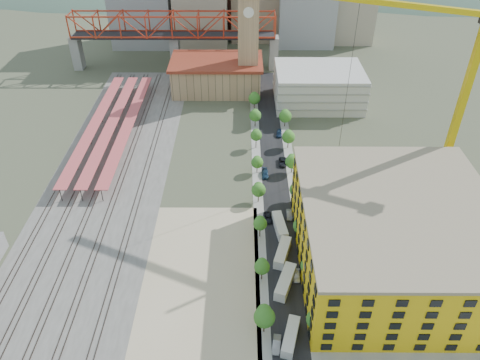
{
  "coord_description": "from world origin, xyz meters",
  "views": [
    {
      "loc": [
        5.72,
        -102.46,
        85.08
      ],
      "look_at": [
        5.18,
        1.93,
        10.0
      ],
      "focal_mm": 35.0,
      "sensor_mm": 36.0,
      "label": 1
    }
  ],
  "objects_px": {
    "clock_tower": "(248,23)",
    "site_trailer_d": "(280,226)",
    "site_trailer_a": "(291,337)",
    "tower_crane": "(454,72)",
    "site_trailer_c": "(282,253)",
    "construction_building": "(394,236)",
    "site_trailer_b": "(285,282)"
  },
  "relations": [
    {
      "from": "construction_building",
      "to": "site_trailer_b",
      "type": "bearing_deg",
      "value": -164.58
    },
    {
      "from": "site_trailer_a",
      "to": "site_trailer_b",
      "type": "height_order",
      "value": "site_trailer_b"
    },
    {
      "from": "clock_tower",
      "to": "site_trailer_b",
      "type": "xyz_separation_m",
      "value": [
        8.0,
        -107.16,
        -27.27
      ]
    },
    {
      "from": "site_trailer_a",
      "to": "site_trailer_c",
      "type": "distance_m",
      "value": 24.76
    },
    {
      "from": "site_trailer_a",
      "to": "site_trailer_d",
      "type": "bearing_deg",
      "value": 105.3
    },
    {
      "from": "clock_tower",
      "to": "construction_building",
      "type": "bearing_deg",
      "value": -71.22
    },
    {
      "from": "site_trailer_c",
      "to": "construction_building",
      "type": "bearing_deg",
      "value": 10.38
    },
    {
      "from": "construction_building",
      "to": "site_trailer_c",
      "type": "height_order",
      "value": "construction_building"
    },
    {
      "from": "clock_tower",
      "to": "site_trailer_a",
      "type": "bearing_deg",
      "value": -86.25
    },
    {
      "from": "site_trailer_b",
      "to": "site_trailer_c",
      "type": "relative_size",
      "value": 1.06
    },
    {
      "from": "site_trailer_d",
      "to": "site_trailer_a",
      "type": "bearing_deg",
      "value": -98.22
    },
    {
      "from": "site_trailer_c",
      "to": "site_trailer_d",
      "type": "xyz_separation_m",
      "value": [
        0.0,
        10.23,
        -0.01
      ]
    },
    {
      "from": "tower_crane",
      "to": "site_trailer_b",
      "type": "relative_size",
      "value": 5.97
    },
    {
      "from": "site_trailer_b",
      "to": "site_trailer_a",
      "type": "bearing_deg",
      "value": -70.54
    },
    {
      "from": "clock_tower",
      "to": "site_trailer_a",
      "type": "relative_size",
      "value": 5.56
    },
    {
      "from": "site_trailer_d",
      "to": "tower_crane",
      "type": "bearing_deg",
      "value": 13.23
    },
    {
      "from": "site_trailer_b",
      "to": "construction_building",
      "type": "bearing_deg",
      "value": 34.88
    },
    {
      "from": "clock_tower",
      "to": "site_trailer_d",
      "type": "xyz_separation_m",
      "value": [
        8.0,
        -87.19,
        -27.36
      ]
    },
    {
      "from": "clock_tower",
      "to": "site_trailer_b",
      "type": "distance_m",
      "value": 110.87
    },
    {
      "from": "construction_building",
      "to": "tower_crane",
      "type": "relative_size",
      "value": 0.82
    },
    {
      "from": "site_trailer_a",
      "to": "site_trailer_d",
      "type": "height_order",
      "value": "site_trailer_d"
    },
    {
      "from": "clock_tower",
      "to": "site_trailer_a",
      "type": "height_order",
      "value": "clock_tower"
    },
    {
      "from": "tower_crane",
      "to": "site_trailer_b",
      "type": "bearing_deg",
      "value": -139.51
    },
    {
      "from": "clock_tower",
      "to": "site_trailer_c",
      "type": "bearing_deg",
      "value": -85.31
    },
    {
      "from": "clock_tower",
      "to": "site_trailer_d",
      "type": "relative_size",
      "value": 5.32
    },
    {
      "from": "tower_crane",
      "to": "site_trailer_a",
      "type": "relative_size",
      "value": 6.63
    },
    {
      "from": "site_trailer_a",
      "to": "tower_crane",
      "type": "bearing_deg",
      "value": 65.49
    },
    {
      "from": "site_trailer_a",
      "to": "site_trailer_c",
      "type": "xyz_separation_m",
      "value": [
        0.0,
        24.76,
        0.06
      ]
    },
    {
      "from": "site_trailer_b",
      "to": "site_trailer_d",
      "type": "relative_size",
      "value": 1.06
    },
    {
      "from": "clock_tower",
      "to": "tower_crane",
      "type": "height_order",
      "value": "tower_crane"
    },
    {
      "from": "tower_crane",
      "to": "site_trailer_d",
      "type": "relative_size",
      "value": 6.35
    },
    {
      "from": "site_trailer_b",
      "to": "site_trailer_d",
      "type": "bearing_deg",
      "value": 109.46
    }
  ]
}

